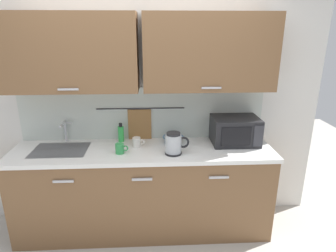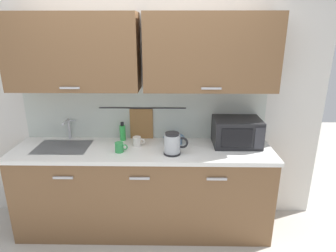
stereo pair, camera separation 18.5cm
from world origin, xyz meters
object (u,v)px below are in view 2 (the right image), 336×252
Objects in this scene: microwave at (237,132)px; electric_kettle at (173,144)px; dish_soap_bottle at (123,132)px; mug_by_kettle at (137,141)px; mixing_bowl at (174,139)px; mug_near_sink at (120,147)px.

microwave reaches higher than electric_kettle.
microwave is 1.16m from dish_soap_bottle.
electric_kettle is 1.89× the size of mug_by_kettle.
microwave is at bearing -5.27° from dish_soap_bottle.
electric_kettle is 0.27m from mixing_bowl.
electric_kettle is 0.62m from dish_soap_bottle.
mug_near_sink is 0.56m from mixing_bowl.
dish_soap_bottle is at bearing 174.73° from microwave.
electric_kettle is 0.50m from mug_near_sink.
electric_kettle is 1.16× the size of dish_soap_bottle.
microwave is 3.83× the size of mug_by_kettle.
mug_near_sink is at bearing -156.06° from mixing_bowl.
mixing_bowl is (-0.62, 0.03, -0.09)m from microwave.
dish_soap_bottle is at bearing 93.71° from mug_near_sink.
mixing_bowl is 1.78× the size of mug_by_kettle.
electric_kettle reaches higher than mixing_bowl.
dish_soap_bottle is 0.23m from mug_by_kettle.
microwave is 0.68m from electric_kettle.
microwave reaches higher than mixing_bowl.
mug_by_kettle is (0.17, -0.15, -0.04)m from dish_soap_bottle.
mixing_bowl is at bearing -8.68° from dish_soap_bottle.
dish_soap_bottle is (-1.15, 0.11, -0.05)m from microwave.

